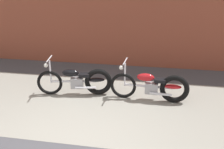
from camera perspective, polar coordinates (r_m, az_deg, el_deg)
The scene contains 4 objects.
ground_plane at distance 5.19m, azimuth -8.83°, elevation -14.86°, with size 80.00×80.00×0.00m, color #47474C.
sidewalk_slab at distance 6.63m, azimuth -3.95°, elevation -6.37°, with size 36.00×3.50×0.01m, color gray.
motorcycle_black at distance 7.03m, azimuth -7.02°, elevation -1.36°, with size 1.99×0.65×1.03m.
motorcycle_red at distance 6.71m, azimuth 9.27°, elevation -2.53°, with size 2.01×0.58×1.03m.
Camera 1 is at (1.52, -3.98, 2.96)m, focal length 41.99 mm.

